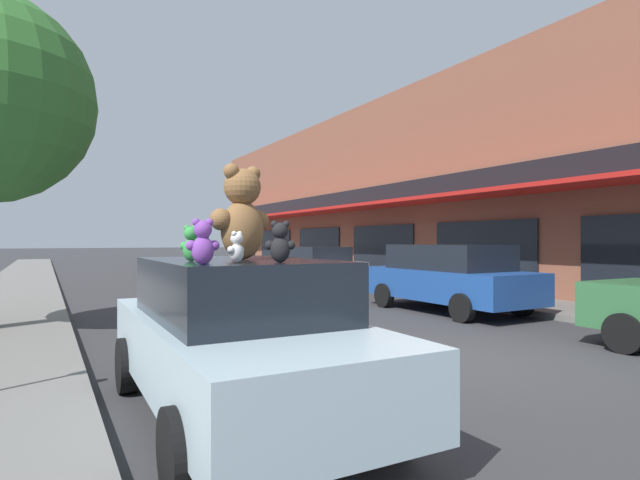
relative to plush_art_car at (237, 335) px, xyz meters
The scene contains 11 objects.
ground_plane 3.64m from the plush_art_car, 11.88° to the left, with size 260.00×260.00×0.00m, color #333335.
storefront_row 20.51m from the plush_art_car, 36.74° to the left, with size 12.98×38.12×7.78m.
plush_art_car is the anchor object (origin of this frame).
teddy_bear_giant 1.21m from the plush_art_car, 35.11° to the right, with size 0.72×0.50×0.95m.
teddy_bear_green 1.06m from the plush_art_car, 159.44° to the right, with size 0.22×0.23×0.33m.
teddy_bear_blue 0.96m from the plush_art_car, behind, with size 0.23×0.15×0.31m.
teddy_bear_purple 1.43m from the plush_art_car, 123.39° to the right, with size 0.27×0.18×0.36m.
teddy_bear_white 1.17m from the plush_art_car, 109.75° to the right, with size 0.20×0.17×0.27m.
teddy_bear_black 1.26m from the plush_art_car, 84.61° to the right, with size 0.27×0.21×0.36m.
parked_car_far_center 8.41m from the plush_art_car, 32.51° to the left, with size 2.06×4.53×1.66m.
parked_car_far_right 13.46m from the plush_art_car, 58.18° to the left, with size 2.01×4.27×1.54m.
Camera 1 is at (-5.16, -5.48, 1.75)m, focal length 28.00 mm.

